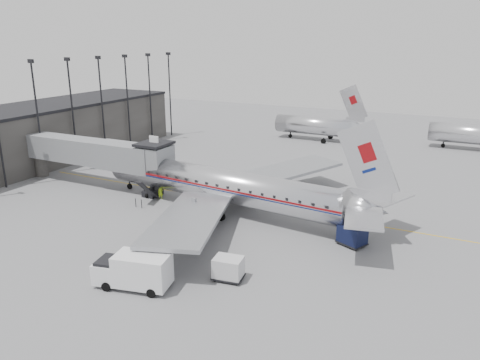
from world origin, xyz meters
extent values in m
plane|color=slate|center=(0.00, 0.00, 0.00)|extent=(160.00, 160.00, 0.00)
cube|color=#363431|center=(-34.00, 10.00, 4.00)|extent=(12.00, 46.00, 8.00)
cube|color=gold|center=(3.00, 6.00, 0.01)|extent=(60.00, 0.15, 0.01)
cube|color=#5B5E60|center=(-22.00, 3.60, 4.30)|extent=(12.00, 2.80, 3.00)
cube|color=#5B5E60|center=(-13.00, 3.60, 4.30)|extent=(8.00, 3.00, 3.10)
cube|color=#5B5E60|center=(-9.00, 4.00, 4.30)|extent=(3.20, 3.60, 3.20)
cube|color=black|center=(-9.00, 4.00, 6.20)|extent=(3.40, 3.80, 0.30)
cube|color=white|center=(-9.00, 4.00, 6.70)|extent=(1.20, 0.15, 0.80)
cylinder|color=black|center=(-9.30, 3.60, 1.40)|extent=(0.56, 0.56, 2.80)
cube|color=black|center=(-9.30, 3.60, 0.35)|extent=(1.60, 2.20, 0.70)
cylinder|color=black|center=(-9.30, 2.60, 0.30)|extent=(0.30, 0.60, 0.60)
cylinder|color=black|center=(-9.30, 4.60, 0.30)|extent=(0.30, 0.60, 0.60)
cylinder|color=#363431|center=(-27.50, 3.60, 1.40)|extent=(1.60, 1.60, 2.80)
cube|color=black|center=(-8.20, 1.30, 1.50)|extent=(0.90, 3.20, 2.90)
cylinder|color=black|center=(-27.50, 4.00, 7.50)|extent=(0.24, 0.24, 15.00)
cube|color=black|center=(-27.50, 4.00, 15.00)|extent=(0.90, 0.25, 0.50)
cylinder|color=black|center=(-27.50, 10.00, 7.50)|extent=(0.24, 0.24, 15.00)
cube|color=black|center=(-27.50, 10.00, 15.00)|extent=(0.90, 0.25, 0.50)
cylinder|color=black|center=(-27.50, 16.00, 7.50)|extent=(0.24, 0.24, 15.00)
cube|color=black|center=(-27.50, 16.00, 15.00)|extent=(0.90, 0.25, 0.50)
cylinder|color=black|center=(-27.50, 22.00, 7.50)|extent=(0.24, 0.24, 15.00)
cube|color=black|center=(-27.50, 22.00, 15.00)|extent=(0.90, 0.25, 0.50)
cylinder|color=black|center=(-27.50, 28.00, 7.50)|extent=(0.24, 0.24, 15.00)
cube|color=black|center=(-27.50, 28.00, 15.00)|extent=(0.90, 0.25, 0.50)
cylinder|color=black|center=(-27.50, 34.00, 7.50)|extent=(0.24, 0.24, 15.00)
cube|color=black|center=(-27.50, 34.00, 15.00)|extent=(0.90, 0.25, 0.50)
cylinder|color=silver|center=(-2.00, 42.00, 2.60)|extent=(14.00, 3.20, 3.20)
cube|color=silver|center=(4.80, 42.00, 7.00)|extent=(5.17, 0.26, 6.52)
cylinder|color=black|center=(-6.50, 42.00, 0.50)|extent=(0.24, 0.24, 1.00)
cylinder|color=silver|center=(24.00, 46.00, 2.60)|extent=(14.00, 3.20, 3.20)
cylinder|color=black|center=(19.50, 46.00, 0.50)|extent=(0.24, 0.24, 1.00)
cylinder|color=silver|center=(0.00, 3.00, 2.87)|extent=(28.90, 6.42, 3.54)
cone|color=silver|center=(-15.70, 4.59, 2.87)|extent=(3.21, 3.81, 3.54)
cone|color=silver|center=(15.98, 1.38, 3.25)|extent=(4.14, 3.73, 3.36)
cube|color=maroon|center=(0.00, 3.00, 3.11)|extent=(28.90, 6.47, 0.17)
cube|color=#091755|center=(0.00, 3.00, 2.89)|extent=(28.90, 6.47, 0.10)
cube|color=silver|center=(15.70, 1.41, 7.65)|extent=(5.87, 0.88, 7.35)
cube|color=gray|center=(3.72, 11.27, 2.58)|extent=(12.17, 15.89, 1.14)
cube|color=gray|center=(1.99, -5.85, 2.58)|extent=(9.78, 16.17, 1.14)
cylinder|color=gray|center=(0.98, 7.90, 1.39)|extent=(3.44, 2.33, 2.01)
cylinder|color=gray|center=(-0.03, -2.00, 1.39)|extent=(3.44, 2.33, 2.01)
cylinder|color=black|center=(-13.32, 4.35, 0.62)|extent=(0.19, 0.19, 1.24)
cylinder|color=black|center=(2.15, 5.28, 0.67)|extent=(0.25, 0.25, 1.34)
cylinder|color=black|center=(2.15, 5.28, 0.43)|extent=(0.99, 0.43, 0.96)
cylinder|color=black|center=(1.65, 0.33, 0.67)|extent=(0.25, 0.25, 1.34)
cylinder|color=black|center=(1.65, 0.33, 0.43)|extent=(0.99, 0.43, 0.96)
cube|color=silver|center=(2.98, -14.05, 1.52)|extent=(4.42, 3.05, 2.36)
cube|color=silver|center=(0.24, -14.64, 1.07)|extent=(2.21, 2.46, 1.57)
cube|color=black|center=(0.24, -14.64, 1.74)|extent=(1.72, 2.15, 0.67)
cylinder|color=black|center=(0.78, -15.56, 0.36)|extent=(0.76, 0.43, 0.72)
cylinder|color=black|center=(0.35, -13.58, 0.36)|extent=(0.76, 0.43, 0.72)
cylinder|color=black|center=(4.29, -14.80, 0.36)|extent=(0.76, 0.43, 0.72)
cylinder|color=black|center=(3.86, -12.82, 0.36)|extent=(0.76, 0.43, 0.72)
cube|color=black|center=(15.03, 0.43, 1.07)|extent=(2.76, 2.48, 1.58)
cube|color=black|center=(15.03, 0.43, 0.23)|extent=(2.91, 2.63, 0.14)
cylinder|color=black|center=(13.92, 0.18, 0.17)|extent=(0.37, 0.26, 0.34)
cylinder|color=black|center=(15.57, -0.57, 0.17)|extent=(0.37, 0.26, 0.34)
cylinder|color=black|center=(14.49, 1.42, 0.17)|extent=(0.37, 0.26, 0.34)
cylinder|color=black|center=(16.14, 0.67, 0.17)|extent=(0.37, 0.26, 0.34)
cube|color=#BEBEC0|center=(8.00, -10.00, 1.04)|extent=(2.39, 1.92, 1.53)
cube|color=black|center=(8.00, -10.00, 0.22)|extent=(2.51, 2.05, 0.13)
cylinder|color=black|center=(7.23, -10.77, 0.16)|extent=(0.34, 0.18, 0.33)
cylinder|color=black|center=(8.96, -10.52, 0.16)|extent=(0.34, 0.18, 0.33)
cylinder|color=black|center=(7.04, -9.48, 0.16)|extent=(0.34, 0.18, 0.33)
cylinder|color=black|center=(8.77, -9.23, 0.16)|extent=(0.34, 0.18, 0.33)
imported|color=#B5E81B|center=(-7.71, 3.00, 0.77)|extent=(0.65, 0.65, 1.53)
camera|label=1|loc=(23.23, -38.51, 17.97)|focal=35.00mm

